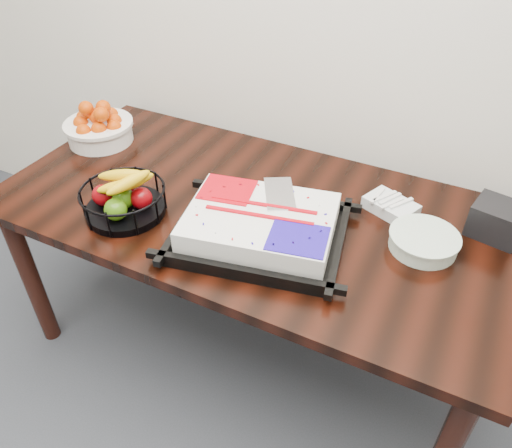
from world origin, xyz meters
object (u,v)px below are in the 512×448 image
at_px(napkin_box, 497,220).
at_px(table, 251,224).
at_px(cake_tray, 260,226).
at_px(plate_stack, 424,241).
at_px(fruit_basket, 123,198).
at_px(tangerine_bowl, 98,124).

bearing_deg(napkin_box, table, -164.35).
distance_m(cake_tray, plate_stack, 0.51).
height_order(cake_tray, fruit_basket, fruit_basket).
height_order(table, plate_stack, plate_stack).
bearing_deg(table, tangerine_bowl, 170.90).
height_order(tangerine_bowl, napkin_box, tangerine_bowl).
relative_size(tangerine_bowl, napkin_box, 1.81).
bearing_deg(plate_stack, cake_tray, -158.67).
xyz_separation_m(cake_tray, tangerine_bowl, (-0.88, 0.27, 0.03)).
distance_m(table, tangerine_bowl, 0.80).
distance_m(tangerine_bowl, napkin_box, 1.55).
xyz_separation_m(tangerine_bowl, plate_stack, (1.36, -0.08, -0.05)).
bearing_deg(plate_stack, fruit_basket, -163.90).
height_order(table, napkin_box, napkin_box).
distance_m(plate_stack, napkin_box, 0.26).
relative_size(table, tangerine_bowl, 6.36).
bearing_deg(napkin_box, plate_stack, -137.31).
bearing_deg(plate_stack, napkin_box, 42.69).
relative_size(table, plate_stack, 8.23).
distance_m(cake_tray, tangerine_bowl, 0.92).
relative_size(cake_tray, napkin_box, 3.83).
bearing_deg(table, cake_tray, -52.74).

